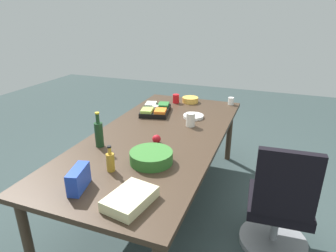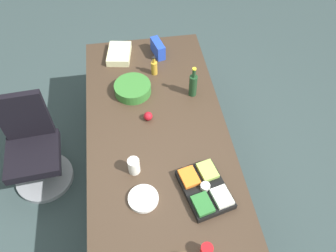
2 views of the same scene
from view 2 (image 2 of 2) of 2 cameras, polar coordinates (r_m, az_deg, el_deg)
The scene contains 13 objects.
ground_plane at distance 3.46m, azimuth -1.39°, elevation -9.09°, with size 10.00×10.00×0.00m, color #324140.
conference_table at distance 2.87m, azimuth -1.66°, elevation -2.13°, with size 2.58×1.18×0.76m.
office_chair at distance 3.42m, azimuth -21.44°, elevation -4.24°, with size 0.56×0.56×0.98m.
apple_red at distance 2.90m, azimuth -3.36°, elevation 1.66°, with size 0.08×0.08×0.08m, color #AB131D.
veggie_tray at distance 2.52m, azimuth 6.20°, elevation -10.39°, with size 0.48×0.39×0.09m.
chip_bag_blue at distance 3.49m, azimuth -1.71°, elevation 12.87°, with size 0.22×0.08×0.15m, color #2243BB.
red_solo_cup at distance 2.32m, azimuth 6.48°, elevation -20.08°, with size 0.08×0.08×0.11m, color red.
mayo_jar at distance 2.58m, azimuth -5.74°, elevation -6.66°, with size 0.09×0.09×0.14m, color white.
wine_bottle at distance 3.05m, azimuth 4.22°, elevation 6.92°, with size 0.08×0.08×0.31m.
dressing_bottle at distance 3.27m, azimuth -2.32°, elevation 9.80°, with size 0.06×0.06×0.20m.
paper_plate_stack at distance 2.50m, azimuth -4.16°, elevation -12.03°, with size 0.22×0.22×0.03m, color white.
salad_bowl at distance 3.13m, azimuth -5.94°, elevation 6.27°, with size 0.33×0.33×0.09m, color #326F2B.
sheet_cake at distance 3.52m, azimuth -8.18°, elevation 11.89°, with size 0.32×0.22×0.07m, color beige.
Camera 2 is at (1.70, -0.18, 3.01)m, focal length 36.37 mm.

